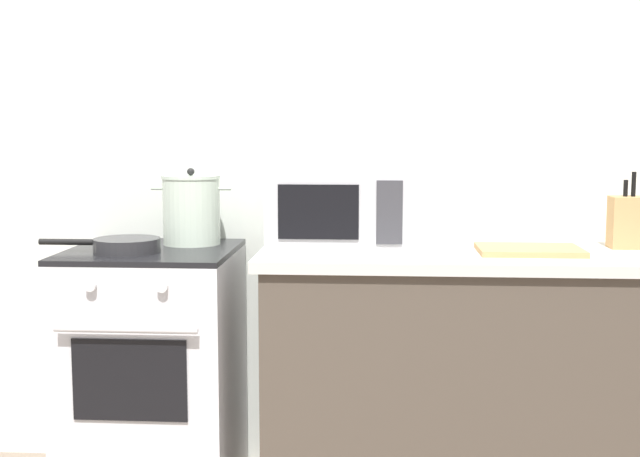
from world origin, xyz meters
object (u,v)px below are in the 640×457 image
object	(u,v)px
stove	(154,371)
stock_pot	(191,210)
frying_pan	(125,245)
cutting_board	(529,250)
knife_block	(628,222)
microwave	(338,207)

from	to	relation	value
stove	stock_pot	xyz separation A→B (m)	(0.12, 0.14, 0.59)
stock_pot	frying_pan	xyz separation A→B (m)	(-0.19, -0.23, -0.11)
cutting_board	knife_block	world-z (taller)	knife_block
microwave	knife_block	distance (m)	1.06
microwave	cutting_board	size ratio (longest dim) A/B	1.39
frying_pan	stock_pot	bearing A→B (deg)	49.73
stove	stock_pot	distance (m)	0.62
microwave	stove	bearing A→B (deg)	-173.35
frying_pan	knife_block	distance (m)	1.82
stock_pot	cutting_board	distance (m)	1.25
microwave	cutting_board	bearing A→B (deg)	-6.54
stock_pot	microwave	distance (m)	0.56
cutting_board	microwave	bearing A→B (deg)	173.46
cutting_board	knife_block	xyz separation A→B (m)	(0.38, 0.14, 0.09)
frying_pan	knife_block	world-z (taller)	knife_block
stove	stock_pot	world-z (taller)	stock_pot
stock_pot	microwave	bearing A→B (deg)	-6.00
stock_pot	knife_block	distance (m)	1.62
microwave	knife_block	bearing A→B (deg)	3.35
knife_block	cutting_board	bearing A→B (deg)	-159.70
microwave	knife_block	xyz separation A→B (m)	(1.06, 0.06, -0.05)
frying_pan	knife_block	size ratio (longest dim) A/B	1.55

